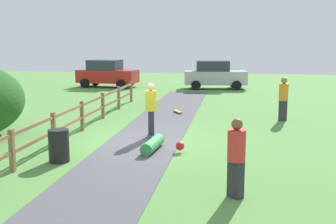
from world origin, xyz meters
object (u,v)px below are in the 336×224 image
parked_car_red (107,74)px  skater_riding (151,107)px  skater_fallen (155,145)px  skateboard_loose (178,111)px  bystander_red (236,155)px  parked_car_silver (215,75)px  trash_bin (59,146)px  bystander_orange (283,97)px

parked_car_red → skater_riding: bearing=-68.3°
skater_fallen → skateboard_loose: (-0.20, 6.90, -0.11)m
bystander_red → parked_car_silver: bearing=93.8°
trash_bin → parked_car_red: (-4.25, 18.87, 0.51)m
bystander_red → parked_car_red: (-9.01, 20.91, 0.02)m
trash_bin → skater_fallen: (2.38, 1.53, -0.25)m
skateboard_loose → parked_car_red: 12.29m
skater_fallen → bystander_orange: size_ratio=0.82×
bystander_orange → parked_car_red: (-10.95, 11.62, -0.03)m
skateboard_loose → parked_car_silver: (1.18, 10.42, 0.87)m
skater_riding → parked_car_silver: size_ratio=0.42×
bystander_orange → bystander_red: (-1.94, -9.29, -0.06)m
bystander_orange → parked_car_red: size_ratio=0.41×
trash_bin → bystander_red: size_ratio=0.53×
trash_bin → parked_car_red: bearing=102.7°
bystander_red → parked_car_silver: 20.95m
skater_fallen → parked_car_red: parked_car_red is taller
parked_car_silver → skater_riding: bearing=-95.3°
trash_bin → skater_riding: 3.88m
skater_fallen → trash_bin: bearing=-147.2°
trash_bin → skateboard_loose: bearing=75.5°
skater_riding → bystander_orange: skater_riding is taller
skater_fallen → bystander_orange: (4.32, 5.72, 0.79)m
skater_riding → bystander_orange: size_ratio=1.03×
skater_fallen → parked_car_silver: size_ratio=0.34×
bystander_orange → parked_car_red: bearing=133.3°
skater_fallen → parked_car_red: 18.57m
bystander_orange → parked_car_silver: size_ratio=0.41×
bystander_red → skateboard_loose: bearing=103.8°
parked_car_red → bystander_red: bearing=-66.7°
bystander_orange → parked_car_silver: (-3.34, 11.61, -0.03)m
skateboard_loose → parked_car_red: (-6.43, 10.44, 0.87)m
bystander_orange → parked_car_red: 15.97m
parked_car_silver → bystander_orange: bearing=-73.9°
skateboard_loose → skater_riding: bearing=-92.8°
skater_riding → parked_car_red: 16.73m
bystander_orange → parked_car_silver: parked_car_silver is taller
parked_car_silver → skateboard_loose: bearing=-96.5°
skater_fallen → parked_car_red: size_ratio=0.34×
skater_riding → skater_fallen: size_ratio=1.26×
bystander_red → parked_car_silver: (-1.40, 20.90, 0.02)m
skater_riding → skater_fallen: skater_riding is taller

